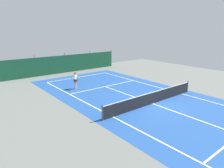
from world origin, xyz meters
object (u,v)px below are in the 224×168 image
object	(u,v)px
tennis_net	(153,98)
tennis_ball_by_sideline	(99,85)
tennis_ball_midcourt	(98,80)
tennis_player	(75,80)
tennis_ball_near_player	(123,92)

from	to	relation	value
tennis_net	tennis_ball_by_sideline	xyz separation A→B (m)	(-0.25, 7.18, -0.48)
tennis_ball_midcourt	tennis_player	bearing A→B (deg)	-159.58
tennis_player	tennis_ball_near_player	distance (m)	4.92
tennis_ball_midcourt	tennis_ball_by_sideline	bearing A→B (deg)	-123.86
tennis_ball_near_player	tennis_ball_midcourt	size ratio (longest dim) A/B	1.00
tennis_ball_near_player	tennis_ball_by_sideline	bearing A→B (deg)	95.91
tennis_ball_midcourt	tennis_ball_near_player	bearing A→B (deg)	-99.44
tennis_ball_near_player	tennis_ball_by_sideline	world-z (taller)	same
tennis_ball_near_player	tennis_player	bearing A→B (deg)	126.42
tennis_ball_near_player	tennis_ball_midcourt	world-z (taller)	same
tennis_player	tennis_ball_midcourt	bearing A→B (deg)	176.01
tennis_ball_near_player	tennis_ball_midcourt	distance (m)	5.36
tennis_ball_near_player	tennis_ball_midcourt	bearing A→B (deg)	80.56
tennis_net	tennis_ball_near_player	size ratio (longest dim) A/B	153.33
tennis_player	tennis_ball_by_sideline	xyz separation A→B (m)	(2.51, -0.45, -0.93)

